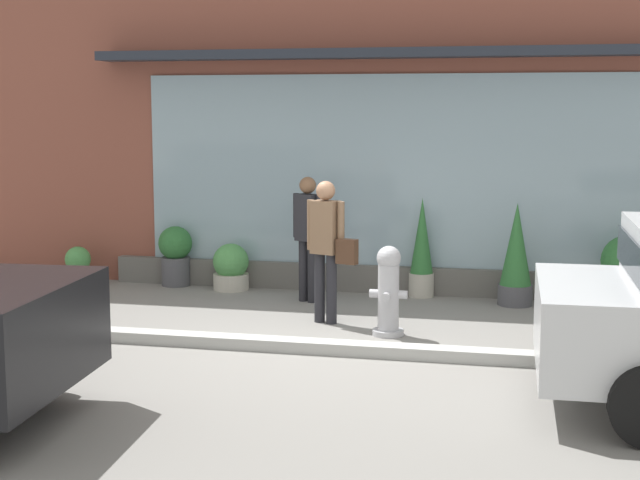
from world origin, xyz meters
name	(u,v)px	position (x,y,z in m)	size (l,w,h in m)	color
ground_plane	(319,347)	(0.00, 0.00, 0.00)	(60.00, 60.00, 0.00)	gray
curb_strip	(314,346)	(0.00, -0.20, 0.06)	(14.00, 0.24, 0.12)	#B2B2AD
storefront	(373,104)	(0.01, 3.19, 2.47)	(14.00, 0.81, 5.04)	brown
fire_hydrant	(388,290)	(0.61, 0.67, 0.49)	(0.41, 0.37, 0.97)	#B2B2B7
pedestrian_with_handbag	(327,242)	(-0.15, 1.08, 0.93)	(0.63, 0.35, 1.62)	#232328
pedestrian_passerby	(308,230)	(-0.64, 2.18, 0.91)	(0.42, 0.30, 1.58)	#232328
potted_plant_low_front	(516,256)	(1.91, 2.55, 0.61)	(0.43, 0.43, 1.27)	#4C4C51
potted_plant_window_left	(175,254)	(-2.66, 2.83, 0.44)	(0.46, 0.46, 0.82)	#4C4C51
potted_plant_corner_tall	(78,264)	(-4.03, 2.66, 0.27)	(0.35, 0.35, 0.52)	#4C4C51
potted_plant_window_right	(422,249)	(0.72, 2.82, 0.62)	(0.33, 0.33, 1.28)	#B7B2A3
potted_plant_window_center	(626,268)	(3.21, 2.54, 0.51)	(0.61, 0.61, 0.91)	#4C4C51
potted_plant_doorstep	(231,267)	(-1.83, 2.70, 0.30)	(0.48, 0.48, 0.62)	#B7B2A3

